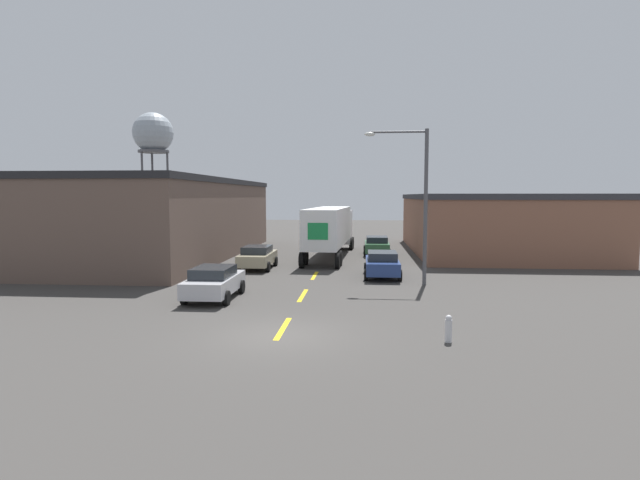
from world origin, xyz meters
TOP-DOWN VIEW (x-y plane):
  - ground_plane at (0.00, 0.00)m, footprint 160.00×160.00m
  - road_centerline at (0.00, 6.74)m, footprint 0.20×14.66m
  - warehouse_left at (-13.90, 21.22)m, footprint 13.95×25.74m
  - warehouse_right at (13.56, 26.40)m, footprint 13.27×20.01m
  - semi_truck at (0.38, 21.74)m, footprint 3.31×14.38m
  - parked_car_right_far at (3.90, 23.16)m, footprint 2.06×4.28m
  - parked_car_left_far at (-3.90, 15.03)m, footprint 2.06×4.28m
  - parked_car_right_mid at (3.90, 12.40)m, footprint 2.06×4.28m
  - parked_car_left_near at (-3.90, 5.66)m, footprint 2.06×4.28m
  - water_tower at (-24.34, 47.30)m, footprint 5.17×5.17m
  - street_lamp at (5.60, 10.11)m, footprint 3.29×0.32m
  - fire_hydrant at (5.50, -0.31)m, footprint 0.22×0.22m

SIDE VIEW (x-z plane):
  - ground_plane at x=0.00m, z-range 0.00..0.00m
  - road_centerline at x=0.00m, z-range 0.00..0.01m
  - fire_hydrant at x=5.50m, z-range 0.00..0.88m
  - parked_car_right_far at x=3.90m, z-range 0.04..1.51m
  - parked_car_left_far at x=-3.90m, z-range 0.04..1.51m
  - parked_car_right_mid at x=3.90m, z-range 0.04..1.51m
  - parked_car_left_near at x=-3.90m, z-range 0.04..1.51m
  - semi_truck at x=0.38m, z-range 0.41..4.18m
  - warehouse_right at x=13.56m, z-range 0.00..4.79m
  - warehouse_left at x=-13.90m, z-range 0.00..5.93m
  - street_lamp at x=5.60m, z-range 0.72..8.79m
  - water_tower at x=-24.34m, z-range 4.90..20.28m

